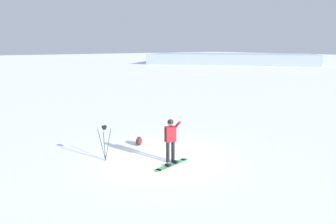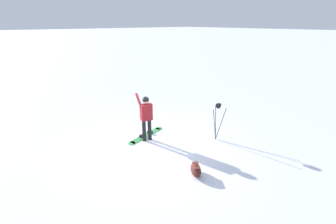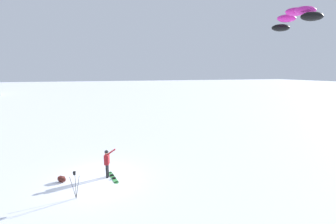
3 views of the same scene
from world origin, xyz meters
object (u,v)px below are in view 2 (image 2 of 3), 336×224
at_px(camera_tripod, 218,114).
at_px(gear_bag_large, 196,169).
at_px(snowboarder, 146,114).
at_px(snowboard, 146,135).

bearing_deg(camera_tripod, gear_bag_large, 114.33).
xyz_separation_m(snowboarder, camera_tripod, (-1.64, -2.02, -0.03)).
bearing_deg(snowboarder, camera_tripod, -129.10).
bearing_deg(snowboard, snowboarder, 151.14).
bearing_deg(snowboarder, snowboard, -28.86).
xyz_separation_m(snowboarder, gear_bag_large, (-2.60, 0.11, -0.87)).
bearing_deg(camera_tripod, snowboarder, 50.90).
relative_size(snowboard, gear_bag_large, 2.82).
relative_size(snowboard, camera_tripod, 1.23).
xyz_separation_m(gear_bag_large, camera_tripod, (0.96, -2.13, 0.84)).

